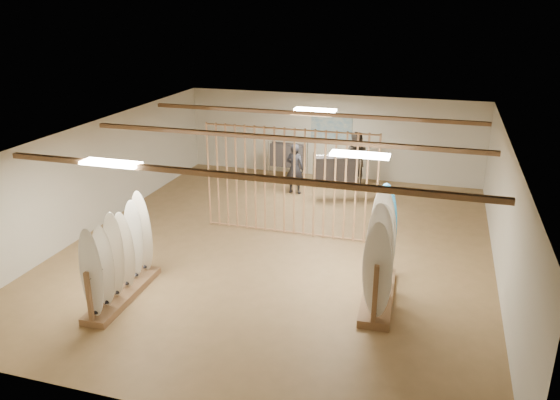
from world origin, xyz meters
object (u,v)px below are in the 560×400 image
(clothing_rack_b, at_px, (336,170))
(rack_left, at_px, (121,269))
(clothing_rack_a, at_px, (288,155))
(shopper_a, at_px, (295,165))
(shopper_b, at_px, (357,157))
(rack_right, at_px, (380,267))

(clothing_rack_b, bearing_deg, rack_left, -131.88)
(clothing_rack_a, bearing_deg, shopper_a, -58.48)
(rack_left, xyz_separation_m, shopper_b, (3.39, 8.29, 0.39))
(rack_left, height_order, clothing_rack_b, rack_left)
(rack_left, height_order, shopper_b, shopper_b)
(shopper_b, bearing_deg, shopper_a, -140.64)
(rack_right, xyz_separation_m, clothing_rack_b, (-1.99, 5.55, 0.20))
(rack_right, height_order, shopper_a, rack_right)
(rack_right, relative_size, clothing_rack_a, 1.71)
(shopper_a, relative_size, shopper_b, 0.88)
(shopper_b, bearing_deg, clothing_rack_a, -173.79)
(rack_right, height_order, clothing_rack_a, rack_right)
(clothing_rack_b, xyz_separation_m, shopper_b, (0.41, 1.35, 0.09))
(clothing_rack_b, height_order, shopper_a, shopper_a)
(shopper_a, bearing_deg, clothing_rack_b, 175.35)
(shopper_a, bearing_deg, rack_right, 126.76)
(clothing_rack_a, relative_size, shopper_b, 0.65)
(rack_left, distance_m, clothing_rack_b, 7.57)
(rack_right, distance_m, clothing_rack_b, 5.90)
(shopper_a, bearing_deg, shopper_b, -141.83)
(rack_left, distance_m, shopper_a, 7.41)
(clothing_rack_b, bearing_deg, rack_right, -88.95)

